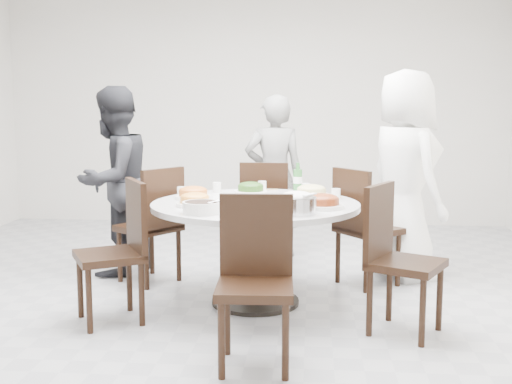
# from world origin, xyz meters

# --- Properties ---
(floor) EXTENTS (6.00, 6.00, 0.01)m
(floor) POSITION_xyz_m (0.00, 0.00, 0.00)
(floor) COLOR #A5A5A9
(floor) RESTS_ON ground
(wall_back) EXTENTS (6.00, 0.01, 2.80)m
(wall_back) POSITION_xyz_m (0.00, 3.00, 1.40)
(wall_back) COLOR silver
(wall_back) RESTS_ON ground
(wall_front) EXTENTS (6.00, 0.01, 2.80)m
(wall_front) POSITION_xyz_m (0.00, -3.00, 1.40)
(wall_front) COLOR silver
(wall_front) RESTS_ON ground
(dining_table) EXTENTS (1.50, 1.50, 0.75)m
(dining_table) POSITION_xyz_m (0.29, -0.18, 0.38)
(dining_table) COLOR silver
(dining_table) RESTS_ON floor
(chair_ne) EXTENTS (0.59, 0.59, 0.95)m
(chair_ne) POSITION_xyz_m (1.16, 0.39, 0.47)
(chair_ne) COLOR black
(chair_ne) RESTS_ON floor
(chair_n) EXTENTS (0.43, 0.43, 0.95)m
(chair_n) POSITION_xyz_m (0.29, 0.95, 0.47)
(chair_n) COLOR black
(chair_n) RESTS_ON floor
(chair_nw) EXTENTS (0.59, 0.59, 0.95)m
(chair_nw) POSITION_xyz_m (-0.63, 0.32, 0.47)
(chair_nw) COLOR black
(chair_nw) RESTS_ON floor
(chair_sw) EXTENTS (0.57, 0.57, 0.95)m
(chair_sw) POSITION_xyz_m (-0.64, -0.66, 0.47)
(chair_sw) COLOR black
(chair_sw) RESTS_ON floor
(chair_s) EXTENTS (0.44, 0.44, 0.95)m
(chair_s) POSITION_xyz_m (0.39, -1.32, 0.47)
(chair_s) COLOR black
(chair_s) RESTS_ON floor
(chair_se) EXTENTS (0.57, 0.57, 0.95)m
(chair_se) POSITION_xyz_m (1.30, -0.71, 0.47)
(chair_se) COLOR black
(chair_se) RESTS_ON floor
(diner_right) EXTENTS (0.87, 1.00, 1.73)m
(diner_right) POSITION_xyz_m (1.46, 0.63, 0.87)
(diner_right) COLOR white
(diner_right) RESTS_ON floor
(diner_middle) EXTENTS (0.61, 0.45, 1.54)m
(diner_middle) POSITION_xyz_m (0.34, 1.32, 0.77)
(diner_middle) COLOR black
(diner_middle) RESTS_ON floor
(diner_left) EXTENTS (0.86, 0.95, 1.60)m
(diner_left) POSITION_xyz_m (-0.98, 0.55, 0.80)
(diner_left) COLOR black
(diner_left) RESTS_ON floor
(dish_greens) EXTENTS (0.26, 0.26, 0.07)m
(dish_greens) POSITION_xyz_m (0.22, 0.25, 0.78)
(dish_greens) COLOR white
(dish_greens) RESTS_ON dining_table
(dish_pale) EXTENTS (0.28, 0.28, 0.08)m
(dish_pale) POSITION_xyz_m (0.70, 0.12, 0.79)
(dish_pale) COLOR white
(dish_pale) RESTS_ON dining_table
(dish_orange) EXTENTS (0.27, 0.27, 0.07)m
(dish_orange) POSITION_xyz_m (-0.18, -0.05, 0.79)
(dish_orange) COLOR white
(dish_orange) RESTS_ON dining_table
(dish_redbrown) EXTENTS (0.30, 0.30, 0.07)m
(dish_redbrown) POSITION_xyz_m (0.77, -0.38, 0.79)
(dish_redbrown) COLOR white
(dish_redbrown) RESTS_ON dining_table
(dish_tofu) EXTENTS (0.26, 0.26, 0.07)m
(dish_tofu) POSITION_xyz_m (-0.11, -0.38, 0.78)
(dish_tofu) COLOR white
(dish_tofu) RESTS_ON dining_table
(rice_bowl) EXTENTS (0.25, 0.25, 0.11)m
(rice_bowl) POSITION_xyz_m (0.60, -0.62, 0.80)
(rice_bowl) COLOR silver
(rice_bowl) RESTS_ON dining_table
(soup_bowl) EXTENTS (0.25, 0.25, 0.08)m
(soup_bowl) POSITION_xyz_m (-0.02, -0.66, 0.79)
(soup_bowl) COLOR white
(soup_bowl) RESTS_ON dining_table
(beverage_bottle) EXTENTS (0.07, 0.07, 0.24)m
(beverage_bottle) POSITION_xyz_m (0.59, 0.33, 0.87)
(beverage_bottle) COLOR #2D7230
(beverage_bottle) RESTS_ON dining_table
(tea_cups) EXTENTS (0.07, 0.07, 0.08)m
(tea_cups) POSITION_xyz_m (0.30, 0.44, 0.79)
(tea_cups) COLOR white
(tea_cups) RESTS_ON dining_table
(chopsticks) EXTENTS (0.24, 0.04, 0.01)m
(chopsticks) POSITION_xyz_m (0.30, 0.47, 0.76)
(chopsticks) COLOR tan
(chopsticks) RESTS_ON dining_table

